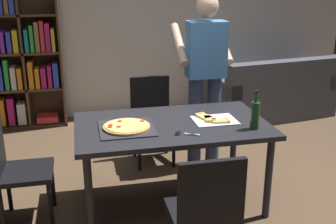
{
  "coord_description": "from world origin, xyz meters",
  "views": [
    {
      "loc": [
        -0.72,
        -3.1,
        1.93
      ],
      "look_at": [
        0.0,
        0.15,
        0.8
      ],
      "focal_mm": 43.7,
      "sensor_mm": 36.0,
      "label": 1
    }
  ],
  "objects_px": {
    "chair_near_camera": "(206,209)",
    "person_serving_pizza": "(205,72)",
    "chair_far_side": "(152,114)",
    "bookshelf": "(5,54)",
    "chair_left_end": "(13,164)",
    "wine_bottle": "(255,114)",
    "kitchen_scissors": "(183,133)",
    "pepperoni_pizza_on_tray": "(127,127)",
    "couch": "(272,95)",
    "dining_table": "(172,132)"
  },
  "relations": [
    {
      "from": "dining_table",
      "to": "bookshelf",
      "type": "xyz_separation_m",
      "value": [
        -1.62,
        2.37,
        0.29
      ]
    },
    {
      "from": "dining_table",
      "to": "chair_left_end",
      "type": "height_order",
      "value": "chair_left_end"
    },
    {
      "from": "chair_near_camera",
      "to": "person_serving_pizza",
      "type": "xyz_separation_m",
      "value": [
        0.51,
        1.68,
        0.49
      ]
    },
    {
      "from": "chair_near_camera",
      "to": "chair_far_side",
      "type": "xyz_separation_m",
      "value": [
        0.0,
        1.9,
        0.0
      ]
    },
    {
      "from": "chair_far_side",
      "to": "couch",
      "type": "bearing_deg",
      "value": 28.49
    },
    {
      "from": "dining_table",
      "to": "couch",
      "type": "distance_m",
      "value": 2.78
    },
    {
      "from": "person_serving_pizza",
      "to": "wine_bottle",
      "type": "distance_m",
      "value": 1.01
    },
    {
      "from": "kitchen_scissors",
      "to": "pepperoni_pizza_on_tray",
      "type": "bearing_deg",
      "value": 153.21
    },
    {
      "from": "chair_far_side",
      "to": "person_serving_pizza",
      "type": "bearing_deg",
      "value": -23.37
    },
    {
      "from": "chair_far_side",
      "to": "chair_left_end",
      "type": "bearing_deg",
      "value": -143.41
    },
    {
      "from": "chair_left_end",
      "to": "bookshelf",
      "type": "distance_m",
      "value": 2.44
    },
    {
      "from": "person_serving_pizza",
      "to": "chair_near_camera",
      "type": "bearing_deg",
      "value": -106.85
    },
    {
      "from": "chair_left_end",
      "to": "pepperoni_pizza_on_tray",
      "type": "height_order",
      "value": "chair_left_end"
    },
    {
      "from": "dining_table",
      "to": "wine_bottle",
      "type": "bearing_deg",
      "value": -22.81
    },
    {
      "from": "dining_table",
      "to": "person_serving_pizza",
      "type": "height_order",
      "value": "person_serving_pizza"
    },
    {
      "from": "chair_far_side",
      "to": "chair_left_end",
      "type": "height_order",
      "value": "same"
    },
    {
      "from": "couch",
      "to": "pepperoni_pizza_on_tray",
      "type": "relative_size",
      "value": 4.13
    },
    {
      "from": "pepperoni_pizza_on_tray",
      "to": "kitchen_scissors",
      "type": "relative_size",
      "value": 2.23
    },
    {
      "from": "chair_far_side",
      "to": "pepperoni_pizza_on_tray",
      "type": "height_order",
      "value": "chair_far_side"
    },
    {
      "from": "chair_far_side",
      "to": "chair_left_end",
      "type": "relative_size",
      "value": 1.0
    },
    {
      "from": "couch",
      "to": "chair_left_end",
      "type": "bearing_deg",
      "value": -148.08
    },
    {
      "from": "bookshelf",
      "to": "dining_table",
      "type": "bearing_deg",
      "value": -55.62
    },
    {
      "from": "chair_left_end",
      "to": "chair_far_side",
      "type": "bearing_deg",
      "value": 36.59
    },
    {
      "from": "pepperoni_pizza_on_tray",
      "to": "kitchen_scissors",
      "type": "distance_m",
      "value": 0.46
    },
    {
      "from": "chair_left_end",
      "to": "kitchen_scissors",
      "type": "height_order",
      "value": "chair_left_end"
    },
    {
      "from": "dining_table",
      "to": "person_serving_pizza",
      "type": "bearing_deg",
      "value": 55.13
    },
    {
      "from": "chair_near_camera",
      "to": "person_serving_pizza",
      "type": "relative_size",
      "value": 0.51
    },
    {
      "from": "wine_bottle",
      "to": "kitchen_scissors",
      "type": "xyz_separation_m",
      "value": [
        -0.59,
        0.0,
        -0.11
      ]
    },
    {
      "from": "chair_far_side",
      "to": "bookshelf",
      "type": "relative_size",
      "value": 0.46
    },
    {
      "from": "chair_near_camera",
      "to": "wine_bottle",
      "type": "height_order",
      "value": "wine_bottle"
    },
    {
      "from": "couch",
      "to": "chair_near_camera",
      "type": "bearing_deg",
      "value": -123.0
    },
    {
      "from": "pepperoni_pizza_on_tray",
      "to": "wine_bottle",
      "type": "xyz_separation_m",
      "value": [
        1.0,
        -0.21,
        0.1
      ]
    },
    {
      "from": "bookshelf",
      "to": "person_serving_pizza",
      "type": "height_order",
      "value": "bookshelf"
    },
    {
      "from": "chair_left_end",
      "to": "wine_bottle",
      "type": "distance_m",
      "value": 1.95
    },
    {
      "from": "chair_far_side",
      "to": "person_serving_pizza",
      "type": "relative_size",
      "value": 0.51
    },
    {
      "from": "chair_left_end",
      "to": "bookshelf",
      "type": "bearing_deg",
      "value": 98.23
    },
    {
      "from": "dining_table",
      "to": "pepperoni_pizza_on_tray",
      "type": "distance_m",
      "value": 0.4
    },
    {
      "from": "couch",
      "to": "wine_bottle",
      "type": "bearing_deg",
      "value": -119.88
    },
    {
      "from": "chair_far_side",
      "to": "pepperoni_pizza_on_tray",
      "type": "relative_size",
      "value": 2.06
    },
    {
      "from": "dining_table",
      "to": "chair_far_side",
      "type": "xyz_separation_m",
      "value": [
        0.0,
        0.95,
        -0.16
      ]
    },
    {
      "from": "pepperoni_pizza_on_tray",
      "to": "chair_left_end",
      "type": "bearing_deg",
      "value": 176.99
    },
    {
      "from": "pepperoni_pizza_on_tray",
      "to": "kitchen_scissors",
      "type": "xyz_separation_m",
      "value": [
        0.41,
        -0.21,
        -0.01
      ]
    },
    {
      "from": "person_serving_pizza",
      "to": "kitchen_scissors",
      "type": "distance_m",
      "value": 1.12
    },
    {
      "from": "person_serving_pizza",
      "to": "wine_bottle",
      "type": "bearing_deg",
      "value": -83.78
    },
    {
      "from": "dining_table",
      "to": "chair_near_camera",
      "type": "bearing_deg",
      "value": -90.0
    },
    {
      "from": "kitchen_scissors",
      "to": "chair_far_side",
      "type": "bearing_deg",
      "value": 91.41
    },
    {
      "from": "bookshelf",
      "to": "wine_bottle",
      "type": "height_order",
      "value": "bookshelf"
    },
    {
      "from": "chair_left_end",
      "to": "pepperoni_pizza_on_tray",
      "type": "distance_m",
      "value": 0.93
    },
    {
      "from": "pepperoni_pizza_on_tray",
      "to": "bookshelf",
      "type": "bearing_deg",
      "value": 117.13
    },
    {
      "from": "bookshelf",
      "to": "pepperoni_pizza_on_tray",
      "type": "distance_m",
      "value": 2.73
    }
  ]
}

